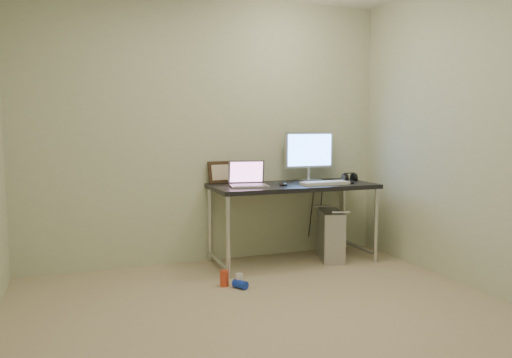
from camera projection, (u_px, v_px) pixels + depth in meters
name	position (u px, v px, depth m)	size (l,w,h in m)	color
floor	(281.00, 328.00, 3.20)	(3.50, 3.50, 0.00)	tan
wall_back	(209.00, 131.00, 4.70)	(3.50, 0.02, 2.50)	beige
wall_right	(500.00, 132.00, 3.68)	(0.02, 3.50, 2.50)	beige
desk	(293.00, 193.00, 4.70)	(1.54, 0.67, 0.75)	black
tower_computer	(331.00, 235.00, 4.85)	(0.33, 0.49, 0.50)	#B3B3B8
cable_a	(311.00, 214.00, 5.11)	(0.01, 0.01, 0.70)	black
cable_b	(320.00, 215.00, 5.13)	(0.01, 0.01, 0.72)	black
can_red	(224.00, 278.00, 4.03)	(0.07, 0.07, 0.13)	red
can_white	(239.00, 280.00, 4.01)	(0.06, 0.06, 0.11)	white
can_blue	(240.00, 284.00, 3.98)	(0.07, 0.07, 0.12)	#1534C2
laptop	(248.00, 180.00, 4.51)	(0.37, 0.32, 0.23)	silver
monitor	(309.00, 152.00, 4.95)	(0.52, 0.15, 0.49)	silver
keyboard	(325.00, 183.00, 4.64)	(0.46, 0.15, 0.03)	silver
mouse_right	(350.00, 182.00, 4.74)	(0.06, 0.10, 0.03)	black
mouse_left	(283.00, 184.00, 4.56)	(0.07, 0.11, 0.04)	black
headphones	(349.00, 178.00, 5.00)	(0.15, 0.09, 0.10)	black
picture_frame	(221.00, 172.00, 4.75)	(0.26, 0.03, 0.21)	black
webcam	(247.00, 174.00, 4.84)	(0.04, 0.04, 0.11)	silver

